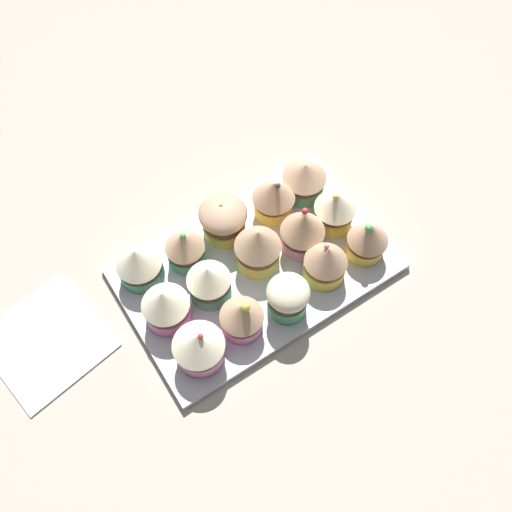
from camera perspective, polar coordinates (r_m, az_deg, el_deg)
ground_plane at (r=80.83cm, az=0.00°, el=-1.94°), size 180.00×180.00×3.00cm
baking_tray at (r=78.96cm, az=0.00°, el=-1.25°), size 36.93×23.40×1.20cm
cupcake_0 at (r=82.67cm, az=4.95°, el=7.91°), size 6.56×6.56×6.50cm
cupcake_1 at (r=80.20cm, az=1.81°, el=6.07°), size 6.25×6.25×7.10cm
cupcake_2 at (r=78.59cm, az=-3.34°, el=3.82°), size 6.85×6.85×6.52cm
cupcake_3 at (r=76.48cm, az=-7.28°, el=0.85°), size 5.46×5.46×7.08cm
cupcake_4 at (r=76.36cm, az=-11.91°, el=-0.73°), size 6.29×6.29×6.79cm
cupcake_5 at (r=79.74cm, az=8.13°, el=4.75°), size 5.98×5.98×7.25cm
cupcake_6 at (r=76.80cm, az=4.81°, el=2.70°), size 6.28×6.28×8.10cm
cupcake_7 at (r=75.32cm, az=0.19°, el=0.96°), size 6.47×6.47×7.81cm
cupcake_8 at (r=73.62cm, az=-4.76°, el=-2.70°), size 5.92×5.92×6.96cm
cupcake_9 at (r=72.72cm, az=-9.18°, el=-5.05°), size 6.29×6.29×7.23cm
cupcake_10 at (r=78.01cm, az=11.37°, el=1.76°), size 5.70×5.70×7.18cm
cupcake_11 at (r=75.27cm, az=7.14°, el=-0.59°), size 5.92×5.92×7.30cm
cupcake_12 at (r=72.81cm, az=3.55°, el=-4.03°), size 5.69×5.69×6.59cm
cupcake_13 at (r=71.57cm, az=-1.48°, el=-6.18°), size 5.77×5.77×6.93cm
cupcake_14 at (r=70.26cm, az=-5.88°, el=-9.14°), size 6.67×6.67×7.13cm
napkin at (r=79.89cm, az=-20.60°, el=-8.17°), size 16.27×16.44×0.60cm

